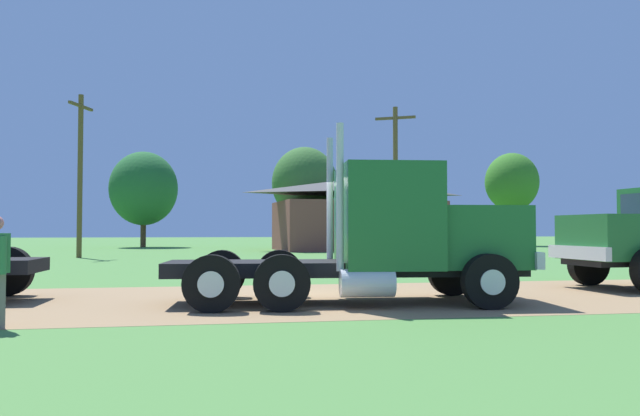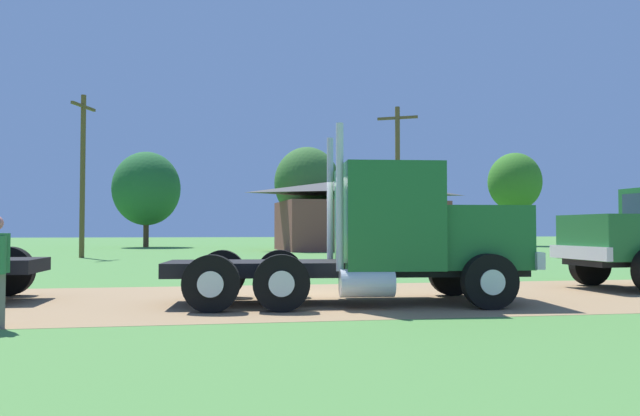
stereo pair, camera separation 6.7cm
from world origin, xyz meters
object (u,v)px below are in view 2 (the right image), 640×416
object	(u,v)px
utility_pole_far	(398,177)
utility_pole_near	(83,171)
truck_foreground_white	(394,237)
shed_building	(359,215)

from	to	relation	value
utility_pole_far	utility_pole_near	bearing A→B (deg)	174.89
truck_foreground_white	shed_building	xyz separation A→B (m)	(6.41, 30.47, 1.13)
utility_pole_near	shed_building	bearing A→B (deg)	28.24
shed_building	utility_pole_far	world-z (taller)	utility_pole_far
utility_pole_near	utility_pole_far	bearing A→B (deg)	-5.11
shed_building	utility_pole_near	xyz separation A→B (m)	(-16.88, -9.06, 2.04)
utility_pole_near	utility_pole_far	size ratio (longest dim) A/B	1.05
shed_building	utility_pole_near	size ratio (longest dim) A/B	1.43
shed_building	utility_pole_near	world-z (taller)	utility_pole_near
shed_building	utility_pole_far	size ratio (longest dim) A/B	1.50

